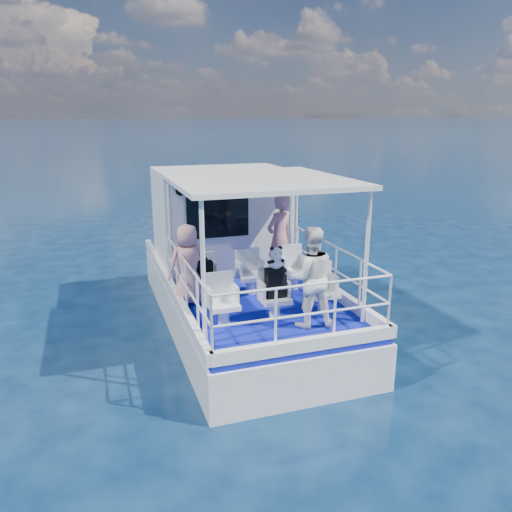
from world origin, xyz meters
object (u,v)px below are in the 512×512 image
(backpack_center, at_px, (275,283))
(panda, at_px, (276,258))
(passenger_port_fwd, at_px, (188,265))
(passenger_stbd_aft, at_px, (310,277))

(backpack_center, xyz_separation_m, panda, (0.00, -0.01, 0.44))
(passenger_port_fwd, relative_size, panda, 3.89)
(passenger_port_fwd, height_order, passenger_stbd_aft, passenger_stbd_aft)
(backpack_center, bearing_deg, passenger_port_fwd, 137.08)
(passenger_port_fwd, relative_size, backpack_center, 2.96)
(backpack_center, height_order, panda, panda)
(panda, bearing_deg, backpack_center, 113.78)
(backpack_center, bearing_deg, passenger_stbd_aft, -47.92)
(passenger_port_fwd, bearing_deg, passenger_stbd_aft, 128.86)
(passenger_port_fwd, distance_m, passenger_stbd_aft, 2.32)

